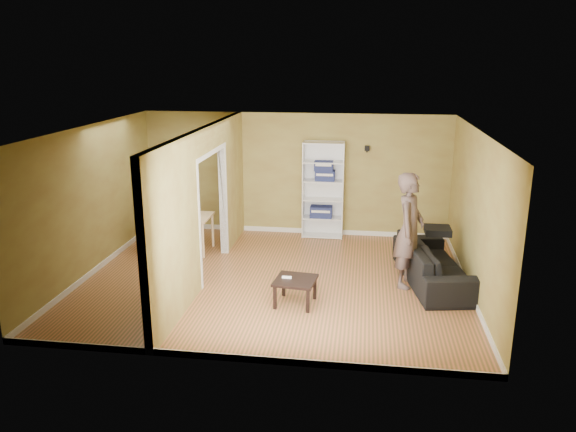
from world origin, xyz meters
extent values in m
plane|color=#B76742|center=(0.00, 0.00, 0.00)|extent=(6.50, 6.50, 0.00)
plane|color=white|center=(0.00, 0.00, 2.60)|extent=(6.50, 6.50, 0.00)
plane|color=tan|center=(0.00, 2.75, 1.30)|extent=(6.50, 0.00, 6.50)
plane|color=tan|center=(0.00, -2.75, 1.30)|extent=(6.50, 0.00, 6.50)
plane|color=tan|center=(-3.25, 0.00, 1.30)|extent=(0.00, 5.50, 5.50)
plane|color=tan|center=(3.25, 0.00, 1.30)|extent=(0.00, 5.50, 5.50)
cube|color=black|center=(1.50, 2.69, 1.90)|extent=(0.10, 0.10, 0.10)
imported|color=black|center=(2.70, 0.29, 0.45)|extent=(2.48, 1.39, 0.89)
imported|color=slate|center=(2.24, 0.09, 1.13)|extent=(0.98, 0.86, 2.27)
cube|color=white|center=(0.20, 2.56, 1.02)|extent=(0.02, 0.38, 2.04)
cube|color=white|center=(1.04, 2.56, 1.02)|extent=(0.02, 0.38, 2.04)
cube|color=white|center=(0.62, 2.73, 1.02)|extent=(0.86, 0.02, 2.04)
cube|color=white|center=(0.62, 2.56, 0.02)|extent=(0.82, 0.38, 0.02)
cube|color=white|center=(0.62, 2.56, 0.42)|extent=(0.82, 0.38, 0.02)
cube|color=white|center=(0.62, 2.56, 0.82)|extent=(0.82, 0.38, 0.02)
cube|color=white|center=(0.62, 2.56, 1.22)|extent=(0.82, 0.38, 0.02)
cube|color=white|center=(0.62, 2.56, 1.62)|extent=(0.82, 0.38, 0.02)
cube|color=white|center=(0.62, 2.56, 2.02)|extent=(0.82, 0.38, 0.02)
cube|color=navy|center=(0.59, 2.56, 0.55)|extent=(0.46, 0.30, 0.24)
cube|color=navy|center=(0.65, 2.56, 1.33)|extent=(0.41, 0.27, 0.21)
cube|color=navy|center=(0.62, 2.56, 1.53)|extent=(0.39, 0.25, 0.20)
cube|color=black|center=(0.47, -0.92, 0.39)|extent=(0.62, 0.62, 0.04)
cube|color=black|center=(0.22, -1.18, 0.19)|extent=(0.05, 0.05, 0.37)
cube|color=black|center=(0.73, -1.18, 0.19)|extent=(0.05, 0.05, 0.37)
cube|color=black|center=(0.22, -0.66, 0.19)|extent=(0.05, 0.05, 0.37)
cube|color=black|center=(0.73, -0.66, 0.19)|extent=(0.05, 0.05, 0.37)
cube|color=white|center=(0.33, -0.90, 0.43)|extent=(0.15, 0.04, 0.03)
cube|color=#EBBA86|center=(-2.07, 1.24, 0.71)|extent=(1.16, 0.78, 0.04)
cylinder|color=#EBBA86|center=(-2.60, 0.90, 0.34)|extent=(0.05, 0.05, 0.69)
cylinder|color=#EBBA86|center=(-1.53, 0.90, 0.34)|extent=(0.05, 0.05, 0.69)
cylinder|color=#EBBA86|center=(-2.60, 1.58, 0.34)|extent=(0.05, 0.05, 0.69)
cylinder|color=#EBBA86|center=(-1.53, 1.58, 0.34)|extent=(0.05, 0.05, 0.69)
camera|label=1|loc=(1.47, -8.92, 3.72)|focal=35.00mm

